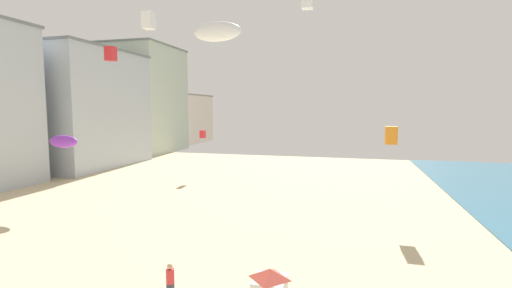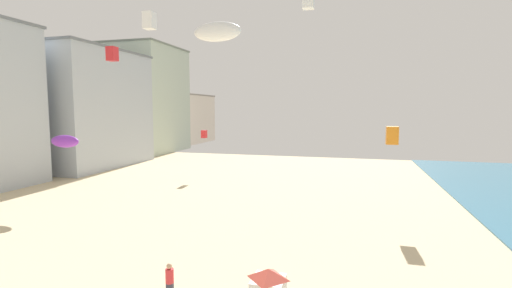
{
  "view_description": "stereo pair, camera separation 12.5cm",
  "coord_description": "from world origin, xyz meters",
  "px_view_note": "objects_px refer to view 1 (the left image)",
  "views": [
    {
      "loc": [
        9.86,
        0.09,
        8.0
      ],
      "look_at": [
        5.01,
        18.31,
        6.16
      ],
      "focal_mm": 25.24,
      "sensor_mm": 36.0,
      "label": 1
    },
    {
      "loc": [
        9.99,
        0.13,
        8.0
      ],
      "look_at": [
        5.01,
        18.31,
        6.16
      ],
      "focal_mm": 25.24,
      "sensor_mm": 36.0,
      "label": 2
    }
  ],
  "objects_px": {
    "kite_orange_box_2": "(391,135)",
    "kite_red_box_2": "(203,134)",
    "kite_white_box": "(149,20)",
    "kite_white_box_2": "(307,0)",
    "kite_white_parafoil": "(217,32)",
    "kite_flyer": "(170,280)",
    "kite_red_box": "(111,54)",
    "kite_purple_parafoil": "(63,141)"
  },
  "relations": [
    {
      "from": "kite_purple_parafoil",
      "to": "kite_flyer",
      "type": "bearing_deg",
      "value": -36.31
    },
    {
      "from": "kite_red_box",
      "to": "kite_red_box_2",
      "type": "bearing_deg",
      "value": 50.26
    },
    {
      "from": "kite_white_box",
      "to": "kite_red_box",
      "type": "xyz_separation_m",
      "value": [
        -9.81,
        8.96,
        -0.6
      ]
    },
    {
      "from": "kite_red_box_2",
      "to": "kite_white_box",
      "type": "bearing_deg",
      "value": -78.83
    },
    {
      "from": "kite_flyer",
      "to": "kite_white_parafoil",
      "type": "bearing_deg",
      "value": 41.87
    },
    {
      "from": "kite_purple_parafoil",
      "to": "kite_orange_box_2",
      "type": "bearing_deg",
      "value": 8.33
    },
    {
      "from": "kite_purple_parafoil",
      "to": "kite_red_box_2",
      "type": "height_order",
      "value": "kite_purple_parafoil"
    },
    {
      "from": "kite_white_parafoil",
      "to": "kite_purple_parafoil",
      "type": "bearing_deg",
      "value": 159.76
    },
    {
      "from": "kite_red_box",
      "to": "kite_white_parafoil",
      "type": "bearing_deg",
      "value": -38.38
    },
    {
      "from": "kite_red_box",
      "to": "kite_red_box_2",
      "type": "height_order",
      "value": "kite_red_box"
    },
    {
      "from": "kite_red_box",
      "to": "kite_purple_parafoil",
      "type": "height_order",
      "value": "kite_red_box"
    },
    {
      "from": "kite_flyer",
      "to": "kite_red_box",
      "type": "distance_m",
      "value": 28.16
    },
    {
      "from": "kite_flyer",
      "to": "kite_white_box",
      "type": "xyz_separation_m",
      "value": [
        -6.72,
        10.03,
        13.22
      ]
    },
    {
      "from": "kite_white_box_2",
      "to": "kite_purple_parafoil",
      "type": "bearing_deg",
      "value": -172.78
    },
    {
      "from": "kite_flyer",
      "to": "kite_white_parafoil",
      "type": "relative_size",
      "value": 0.6
    },
    {
      "from": "kite_flyer",
      "to": "kite_red_box",
      "type": "relative_size",
      "value": 1.16
    },
    {
      "from": "kite_purple_parafoil",
      "to": "kite_white_parafoil",
      "type": "bearing_deg",
      "value": -20.24
    },
    {
      "from": "kite_flyer",
      "to": "kite_orange_box_2",
      "type": "bearing_deg",
      "value": 8.52
    },
    {
      "from": "kite_red_box",
      "to": "kite_white_box_2",
      "type": "bearing_deg",
      "value": -12.65
    },
    {
      "from": "kite_red_box",
      "to": "kite_white_box_2",
      "type": "distance_m",
      "value": 20.94
    },
    {
      "from": "kite_flyer",
      "to": "kite_white_box",
      "type": "height_order",
      "value": "kite_white_box"
    },
    {
      "from": "kite_white_box_2",
      "to": "kite_white_parafoil",
      "type": "distance_m",
      "value": 10.04
    },
    {
      "from": "kite_red_box",
      "to": "kite_orange_box_2",
      "type": "xyz_separation_m",
      "value": [
        26.54,
        -3.25,
        -7.51
      ]
    },
    {
      "from": "kite_white_box_2",
      "to": "kite_white_parafoil",
      "type": "height_order",
      "value": "kite_white_box_2"
    },
    {
      "from": "kite_orange_box_2",
      "to": "kite_red_box_2",
      "type": "height_order",
      "value": "kite_orange_box_2"
    },
    {
      "from": "kite_white_box_2",
      "to": "kite_orange_box_2",
      "type": "relative_size",
      "value": 0.97
    },
    {
      "from": "kite_white_parafoil",
      "to": "kite_flyer",
      "type": "bearing_deg",
      "value": -89.08
    },
    {
      "from": "kite_flyer",
      "to": "kite_white_parafoil",
      "type": "xyz_separation_m",
      "value": [
        -0.1,
        5.97,
        11.27
      ]
    },
    {
      "from": "kite_white_box",
      "to": "kite_orange_box_2",
      "type": "distance_m",
      "value": 19.45
    },
    {
      "from": "kite_white_box",
      "to": "kite_red_box_2",
      "type": "distance_m",
      "value": 19.39
    },
    {
      "from": "kite_white_parafoil",
      "to": "kite_purple_parafoil",
      "type": "xyz_separation_m",
      "value": [
        -16.1,
        5.94,
        -6.91
      ]
    },
    {
      "from": "kite_white_box",
      "to": "kite_white_parafoil",
      "type": "height_order",
      "value": "kite_white_box"
    },
    {
      "from": "kite_white_box_2",
      "to": "kite_white_parafoil",
      "type": "bearing_deg",
      "value": -114.44
    },
    {
      "from": "kite_white_box",
      "to": "kite_orange_box_2",
      "type": "xyz_separation_m",
      "value": [
        16.72,
        5.71,
        -8.11
      ]
    },
    {
      "from": "kite_white_box",
      "to": "kite_red_box",
      "type": "distance_m",
      "value": 13.3
    },
    {
      "from": "kite_white_box",
      "to": "kite_red_box_2",
      "type": "bearing_deg",
      "value": 101.17
    },
    {
      "from": "kite_white_parafoil",
      "to": "kite_orange_box_2",
      "type": "height_order",
      "value": "kite_white_parafoil"
    },
    {
      "from": "kite_flyer",
      "to": "kite_red_box",
      "type": "height_order",
      "value": "kite_red_box"
    },
    {
      "from": "kite_orange_box_2",
      "to": "kite_white_parafoil",
      "type": "bearing_deg",
      "value": -135.93
    },
    {
      "from": "kite_white_box",
      "to": "kite_orange_box_2",
      "type": "relative_size",
      "value": 0.87
    },
    {
      "from": "kite_white_parafoil",
      "to": "kite_white_box",
      "type": "bearing_deg",
      "value": 148.51
    },
    {
      "from": "kite_purple_parafoil",
      "to": "kite_red_box",
      "type": "bearing_deg",
      "value": 92.72
    }
  ]
}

